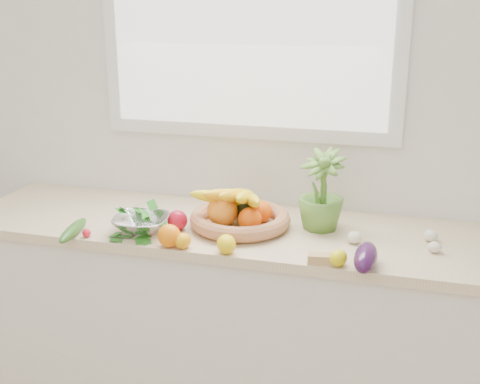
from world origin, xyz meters
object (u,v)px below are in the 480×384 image
(apple, at_px, (177,220))
(cucumber, at_px, (73,230))
(potted_herb, at_px, (321,191))
(eggplant, at_px, (366,257))
(colander_with_spinach, at_px, (141,219))
(fruit_basket, at_px, (239,214))

(apple, height_order, cucumber, apple)
(potted_herb, bearing_deg, cucumber, -159.55)
(eggplant, distance_m, cucumber, 1.11)
(eggplant, xyz_separation_m, colander_with_spinach, (-0.87, 0.10, 0.02))
(fruit_basket, bearing_deg, apple, -156.94)
(potted_herb, bearing_deg, eggplant, -58.77)
(eggplant, relative_size, cucumber, 0.83)
(colander_with_spinach, bearing_deg, fruit_basket, 25.50)
(potted_herb, height_order, colander_with_spinach, potted_herb)
(cucumber, relative_size, colander_with_spinach, 1.02)
(cucumber, distance_m, colander_with_spinach, 0.26)
(eggplant, height_order, cucumber, eggplant)
(cucumber, xyz_separation_m, potted_herb, (0.91, 0.34, 0.13))
(colander_with_spinach, bearing_deg, apple, 29.75)
(cucumber, relative_size, fruit_basket, 0.50)
(apple, bearing_deg, colander_with_spinach, -150.25)
(fruit_basket, bearing_deg, cucumber, -156.01)
(apple, distance_m, colander_with_spinach, 0.14)
(apple, height_order, eggplant, eggplant)
(apple, xyz_separation_m, potted_herb, (0.54, 0.17, 0.12))
(cucumber, bearing_deg, apple, 24.57)
(apple, xyz_separation_m, cucumber, (-0.37, -0.17, -0.02))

